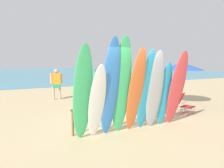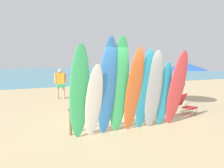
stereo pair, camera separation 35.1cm
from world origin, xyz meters
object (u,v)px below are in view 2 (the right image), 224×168
Objects in this scene: beachgoer_by_water at (60,82)px; beach_chair_striped at (186,104)px; surfboard_teal_7 at (164,94)px; beach_chair_blue at (167,98)px; surfboard_green_3 at (119,86)px; surfboard_green_0 at (79,93)px; surfboard_grey_6 at (154,90)px; beach_chair_red at (160,94)px; surfboard_rack at (125,109)px; beach_umbrella at (185,66)px; surfboard_red_8 at (176,89)px; surfboard_blue_2 at (107,88)px; surfboard_white_1 at (94,102)px; surfboard_orange_4 at (134,91)px; beachgoer_near_rack at (100,80)px; surfboard_teal_5 at (145,90)px.

beachgoer_by_water is 2.02× the size of beach_chair_striped.
beach_chair_blue is at bearing 50.41° from surfboard_teal_7.
beachgoer_by_water is (-0.65, 6.22, -0.45)m from surfboard_green_3.
surfboard_grey_6 is at bearing -1.83° from surfboard_green_0.
surfboard_green_3 is at bearing -174.89° from surfboard_grey_6.
surfboard_green_3 is at bearing -135.72° from beach_chair_red.
surfboard_green_3 reaches higher than surfboard_rack.
beach_umbrella is at bearing 24.56° from surfboard_rack.
surfboard_red_8 reaches higher than beach_chair_blue.
beach_chair_striped is at bearing -97.39° from beach_chair_red.
surfboard_rack is 1.27× the size of surfboard_blue_2.
surfboard_green_3 is at bearing -81.37° from beachgoer_by_water.
beach_umbrella is (5.16, -3.89, 0.89)m from beachgoer_by_water.
surfboard_blue_2 is at bearing -168.85° from surfboard_green_3.
surfboard_white_1 is 0.85× the size of surfboard_grey_6.
surfboard_orange_4 is 3.90m from beach_chair_blue.
surfboard_orange_4 is at bearing -4.18° from surfboard_blue_2.
beachgoer_by_water is at bearing 110.82° from surfboard_teal_7.
surfboard_green_0 is at bearing -173.91° from surfboard_green_3.
surfboard_grey_6 is 1.16× the size of surfboard_teal_7.
surfboard_green_0 is at bearing -157.43° from beach_umbrella.
beachgoer_by_water is (-2.28, 6.14, -0.09)m from surfboard_teal_7.
surfboard_blue_2 is 0.39m from surfboard_green_3.
surfboard_green_3 is 0.48m from surfboard_orange_4.
beachgoer_by_water is at bearing -163.32° from beachgoer_near_rack.
beachgoer_near_rack is (2.68, 5.81, -0.29)m from surfboard_green_0.
surfboard_blue_2 reaches higher than beach_chair_striped.
beachgoer_by_water is 6.52m from beach_umbrella.
surfboard_red_8 is (0.37, -0.15, 0.17)m from surfboard_teal_7.
surfboard_orange_4 reaches higher than beach_chair_blue.
beachgoer_by_water is (0.51, 6.25, -0.33)m from surfboard_green_0.
surfboard_grey_6 is (0.75, -0.47, 0.61)m from surfboard_rack.
surfboard_red_8 is at bearing -64.55° from beachgoer_by_water.
surfboard_rack is 1.39× the size of surfboard_orange_4.
surfboard_teal_7 is 2.69× the size of beach_chair_red.
surfboard_rack is 4.13× the size of beach_chair_blue.
surfboard_rack is at bearing -136.59° from beach_chair_red.
surfboard_green_0 is 3.00× the size of beach_chair_blue.
surfboard_grey_6 reaches higher than surfboard_teal_7.
surfboard_teal_7 is 6.55m from beachgoer_by_water.
surfboard_green_0 reaches higher than beachgoer_by_water.
surfboard_green_0 reaches higher than beach_chair_blue.
surfboard_teal_5 reaches higher than beach_chair_striped.
surfboard_green_0 is 1.62m from surfboard_orange_4.
surfboard_teal_5 is 0.31m from surfboard_grey_6.
beach_chair_striped is (3.40, 1.02, -0.98)m from surfboard_green_3.
beachgoer_near_rack is (2.29, 5.82, -0.03)m from surfboard_white_1.
surfboard_white_1 reaches higher than beach_umbrella.
surfboard_green_3 is 3.44× the size of beach_chair_striped.
surfboard_white_1 reaches higher than beachgoer_near_rack.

